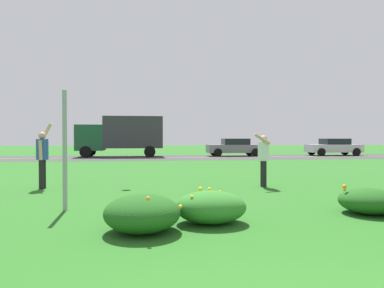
% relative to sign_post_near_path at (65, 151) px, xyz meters
% --- Properties ---
extents(ground_plane, '(120.00, 120.00, 0.00)m').
position_rel_sign_post_near_path_xyz_m(ground_plane, '(2.82, 6.93, -1.22)').
color(ground_plane, '#26601E').
extents(highway_strip, '(120.00, 7.33, 0.01)m').
position_rel_sign_post_near_path_xyz_m(highway_strip, '(2.82, 19.73, -1.21)').
color(highway_strip, '#38383A').
rests_on(highway_strip, ground).
extents(highway_center_stripe, '(120.00, 0.16, 0.00)m').
position_rel_sign_post_near_path_xyz_m(highway_center_stripe, '(2.82, 19.73, -1.21)').
color(highway_center_stripe, yellow).
rests_on(highway_center_stripe, ground).
extents(daylily_clump_near_camera, '(1.12, 1.10, 0.56)m').
position_rel_sign_post_near_path_xyz_m(daylily_clump_near_camera, '(5.94, -1.01, -0.97)').
color(daylily_clump_near_camera, '#1E5619').
rests_on(daylily_clump_near_camera, ground).
extents(daylily_clump_front_right, '(1.20, 1.27, 0.64)m').
position_rel_sign_post_near_path_xyz_m(daylily_clump_front_right, '(1.59, -1.86, -0.92)').
color(daylily_clump_front_right, '#1E5619').
rests_on(daylily_clump_front_right, ground).
extents(daylily_clump_mid_left, '(1.23, 1.08, 0.58)m').
position_rel_sign_post_near_path_xyz_m(daylily_clump_mid_left, '(2.76, -1.41, -0.94)').
color(daylily_clump_mid_left, '#2D7526').
rests_on(daylily_clump_mid_left, ground).
extents(sign_post_near_path, '(0.07, 0.10, 2.44)m').
position_rel_sign_post_near_path_xyz_m(sign_post_near_path, '(0.00, 0.00, 0.00)').
color(sign_post_near_path, '#93969B').
rests_on(sign_post_near_path, ground).
extents(person_thrower_blue_shirt, '(0.41, 0.49, 1.93)m').
position_rel_sign_post_near_path_xyz_m(person_thrower_blue_shirt, '(-1.39, 3.32, -0.22)').
color(person_thrower_blue_shirt, '#2D4C9E').
rests_on(person_thrower_blue_shirt, ground).
extents(person_catcher_white_shirt, '(0.52, 0.50, 1.62)m').
position_rel_sign_post_near_path_xyz_m(person_catcher_white_shirt, '(5.12, 2.94, -0.29)').
color(person_catcher_white_shirt, silver).
rests_on(person_catcher_white_shirt, ground).
extents(frisbee_white, '(0.27, 0.27, 0.09)m').
position_rel_sign_post_near_path_xyz_m(frisbee_white, '(1.01, 3.26, -0.25)').
color(frisbee_white, white).
extents(car_silver_leftmost, '(4.50, 2.00, 1.45)m').
position_rel_sign_post_near_path_xyz_m(car_silver_leftmost, '(17.39, 21.38, -0.48)').
color(car_silver_leftmost, '#B7BABF').
rests_on(car_silver_leftmost, ground).
extents(car_gray_center_left, '(4.50, 2.00, 1.45)m').
position_rel_sign_post_near_path_xyz_m(car_gray_center_left, '(8.68, 21.38, -0.48)').
color(car_gray_center_left, slate).
rests_on(car_gray_center_left, ground).
extents(box_truck_dark_green, '(6.70, 2.46, 3.20)m').
position_rel_sign_post_near_path_xyz_m(box_truck_dark_green, '(-0.48, 21.38, 0.59)').
color(box_truck_dark_green, '#194C2D').
rests_on(box_truck_dark_green, ground).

